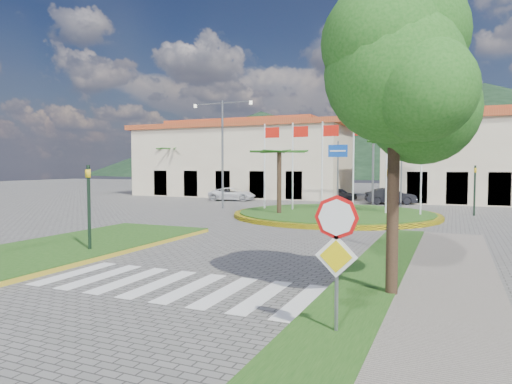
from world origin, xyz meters
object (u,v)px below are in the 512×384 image
at_px(roundabout_island, 335,214).
at_px(car_dark_b, 391,196).
at_px(deciduous_tree, 395,79).
at_px(stop_sign, 336,243).
at_px(white_van, 232,194).
at_px(car_dark_a, 339,194).

xyz_separation_m(roundabout_island, car_dark_b, (2.00, 10.88, 0.49)).
relative_size(deciduous_tree, car_dark_b, 1.68).
xyz_separation_m(stop_sign, deciduous_tree, (0.60, 3.04, 3.38)).
bearing_deg(stop_sign, roundabout_island, 103.73).
bearing_deg(stop_sign, white_van, 119.74).
distance_m(roundabout_island, deciduous_tree, 18.55).
height_order(deciduous_tree, car_dark_b, deciduous_tree).
relative_size(roundabout_island, car_dark_b, 3.14).
distance_m(car_dark_a, car_dark_b, 5.70).
bearing_deg(stop_sign, car_dark_b, 95.36).
relative_size(roundabout_island, deciduous_tree, 1.87).
bearing_deg(deciduous_tree, car_dark_b, 97.15).
bearing_deg(deciduous_tree, car_dark_a, 105.50).
relative_size(deciduous_tree, white_van, 1.59).
distance_m(deciduous_tree, white_van, 31.66).
height_order(roundabout_island, car_dark_b, roundabout_island).
distance_m(stop_sign, white_van, 33.62).
bearing_deg(white_van, deciduous_tree, -158.60).
height_order(stop_sign, car_dark_b, stop_sign).
xyz_separation_m(deciduous_tree, car_dark_b, (-3.50, 27.88, -4.51)).
bearing_deg(white_van, car_dark_a, -74.91).
relative_size(deciduous_tree, car_dark_a, 2.02).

